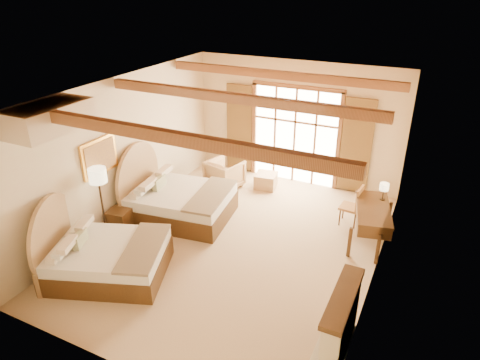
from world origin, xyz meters
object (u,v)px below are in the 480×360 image
Objects in this scene: desk at (371,224)px; armchair at (225,174)px; nightstand at (120,221)px; bed_near at (101,253)px; bed_far at (174,198)px.

armchair is at bearing 152.85° from desk.
nightstand is 3.09m from armchair.
armchair is 4.03m from desk.
bed_near is at bearing -70.84° from nightstand.
nightstand is (-0.66, -1.12, -0.18)m from bed_far.
armchair is at bearing 64.12° from bed_near.
nightstand is at bearing 96.11° from bed_near.
bed_near is at bearing 99.38° from armchair.
bed_near is 3.09× the size of armchair.
armchair is (1.01, 2.92, 0.11)m from nightstand.
bed_near is 4.18m from armchair.
bed_far is at bearing 68.56° from bed_near.
armchair is (0.35, 1.80, -0.07)m from bed_far.
armchair reaches higher than nightstand.
bed_far is at bearing 177.81° from desk.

